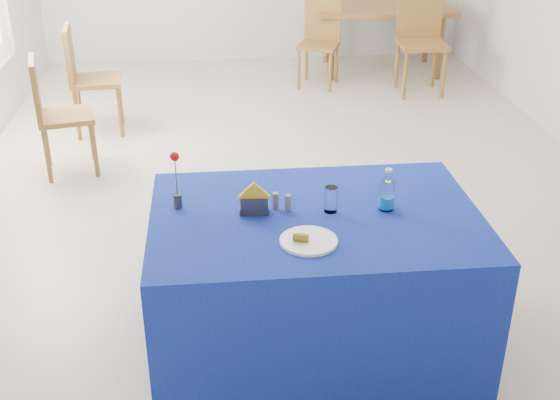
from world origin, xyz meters
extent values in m
plane|color=#C1B4A0|center=(0.00, 0.00, 0.00)|extent=(7.00, 7.00, 0.00)
plane|color=silver|center=(0.00, -3.50, 1.40)|extent=(5.00, 0.00, 5.00)
cylinder|color=white|center=(-0.17, -2.34, 0.77)|extent=(0.26, 0.26, 0.01)
cylinder|color=white|center=(-0.02, -2.05, 0.82)|extent=(0.06, 0.06, 0.13)
cylinder|color=slate|center=(-0.28, -2.00, 0.80)|extent=(0.03, 0.03, 0.08)
cylinder|color=slate|center=(-0.23, -2.02, 0.80)|extent=(0.03, 0.03, 0.08)
cube|color=navy|center=(-0.09, -2.07, 0.38)|extent=(1.60, 1.10, 0.76)
cylinder|color=white|center=(0.25, -2.05, 0.83)|extent=(0.07, 0.07, 0.15)
cylinder|color=blue|center=(0.25, -2.05, 0.80)|extent=(0.08, 0.08, 0.06)
cylinder|color=white|center=(0.25, -2.05, 0.94)|extent=(0.03, 0.03, 0.05)
cylinder|color=silver|center=(0.25, -2.05, 0.97)|extent=(0.03, 0.03, 0.01)
cube|color=#3D3D42|center=(-0.39, -2.04, 0.78)|extent=(0.15, 0.07, 0.03)
cube|color=#343439|center=(-0.39, -2.06, 0.81)|extent=(0.13, 0.01, 0.09)
cube|color=#3C3C41|center=(-0.39, -2.01, 0.81)|extent=(0.13, 0.01, 0.09)
cube|color=gold|center=(-0.39, -2.04, 0.85)|extent=(0.16, 0.02, 0.16)
cylinder|color=#28282D|center=(-0.76, -1.93, 0.80)|extent=(0.04, 0.04, 0.07)
cylinder|color=#1B6D25|center=(-0.76, -1.93, 0.91)|extent=(0.01, 0.01, 0.22)
sphere|color=#B40C0C|center=(-0.76, -1.93, 1.03)|extent=(0.05, 0.05, 0.05)
cube|color=#945D2B|center=(1.41, 2.84, 0.73)|extent=(1.59, 1.09, 0.05)
cylinder|color=brown|center=(0.78, 2.54, 0.35)|extent=(0.06, 0.06, 0.71)
cylinder|color=brown|center=(1.98, 2.44, 0.35)|extent=(0.06, 0.06, 0.71)
cylinder|color=olive|center=(0.84, 3.24, 0.35)|extent=(0.06, 0.06, 0.71)
cylinder|color=brown|center=(2.03, 3.14, 0.35)|extent=(0.06, 0.06, 0.71)
cylinder|color=#9C692D|center=(0.37, 2.23, 0.21)|extent=(0.03, 0.03, 0.43)
cylinder|color=#9C692D|center=(0.69, 2.11, 0.21)|extent=(0.03, 0.03, 0.43)
cylinder|color=#9C692D|center=(0.50, 2.55, 0.21)|extent=(0.03, 0.03, 0.43)
cylinder|color=#9C692D|center=(0.82, 2.42, 0.21)|extent=(0.03, 0.03, 0.43)
cube|color=#9C692D|center=(0.60, 2.33, 0.44)|extent=(0.52, 0.52, 0.04)
cube|color=#9C692D|center=(0.66, 2.50, 0.68)|extent=(0.39, 0.18, 0.44)
cylinder|color=#9C692D|center=(1.41, 1.77, 0.25)|extent=(0.04, 0.04, 0.50)
cylinder|color=#9C692D|center=(1.81, 1.75, 0.25)|extent=(0.04, 0.04, 0.50)
cylinder|color=#9C692D|center=(1.43, 2.17, 0.25)|extent=(0.04, 0.04, 0.50)
cylinder|color=#9C692D|center=(1.83, 2.15, 0.25)|extent=(0.04, 0.04, 0.50)
cube|color=#9C692D|center=(1.62, 1.96, 0.52)|extent=(0.49, 0.49, 0.04)
cube|color=#9C692D|center=(1.63, 2.17, 0.79)|extent=(0.47, 0.07, 0.51)
cylinder|color=#9C692D|center=(-1.50, 0.15, 0.22)|extent=(0.04, 0.04, 0.45)
cylinder|color=#9C692D|center=(-1.57, 0.50, 0.22)|extent=(0.04, 0.04, 0.45)
cylinder|color=#9C692D|center=(-1.85, 0.08, 0.22)|extent=(0.04, 0.04, 0.45)
cylinder|color=#9C692D|center=(-1.92, 0.43, 0.22)|extent=(0.04, 0.04, 0.45)
cube|color=#9C692D|center=(-1.71, 0.29, 0.46)|extent=(0.50, 0.50, 0.04)
cube|color=#9C692D|center=(-1.90, 0.25, 0.71)|extent=(0.13, 0.42, 0.46)
cylinder|color=#9C692D|center=(-1.39, 1.00, 0.23)|extent=(0.04, 0.04, 0.47)
cylinder|color=#9C692D|center=(-1.42, 1.37, 0.23)|extent=(0.04, 0.04, 0.47)
cylinder|color=#9C692D|center=(-1.76, 0.96, 0.23)|extent=(0.04, 0.04, 0.47)
cylinder|color=#9C692D|center=(-1.80, 1.33, 0.23)|extent=(0.04, 0.04, 0.47)
cube|color=#9C692D|center=(-1.59, 1.17, 0.48)|extent=(0.47, 0.47, 0.04)
cube|color=#9C692D|center=(-1.79, 1.15, 0.73)|extent=(0.08, 0.44, 0.48)
cylinder|color=gold|center=(-0.20, -2.35, 0.79)|extent=(0.08, 0.05, 0.04)
cylinder|color=beige|center=(-0.17, -2.36, 0.79)|extent=(0.01, 0.03, 0.03)
camera|label=1|loc=(-0.57, -5.03, 2.35)|focal=45.00mm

